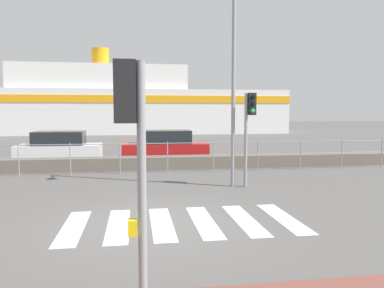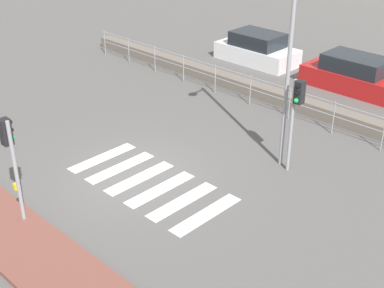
% 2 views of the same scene
% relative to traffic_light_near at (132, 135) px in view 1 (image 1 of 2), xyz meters
% --- Properties ---
extents(ground_plane, '(160.00, 160.00, 0.00)m').
position_rel_traffic_light_near_xyz_m(ground_plane, '(0.35, 3.54, -2.10)').
color(ground_plane, '#565451').
extents(crosswalk, '(4.95, 2.40, 0.01)m').
position_rel_traffic_light_near_xyz_m(crosswalk, '(1.02, 3.54, -2.09)').
color(crosswalk, silver).
rests_on(crosswalk, ground_plane).
extents(seawall, '(22.17, 0.55, 0.51)m').
position_rel_traffic_light_near_xyz_m(seawall, '(0.35, 11.03, -1.84)').
color(seawall, '#6B6056').
rests_on(seawall, ground_plane).
extents(harbor_fence, '(19.99, 0.04, 1.20)m').
position_rel_traffic_light_near_xyz_m(harbor_fence, '(0.35, 10.15, -1.31)').
color(harbor_fence, gray).
rests_on(harbor_fence, ground_plane).
extents(traffic_light_near, '(0.34, 0.32, 2.90)m').
position_rel_traffic_light_near_xyz_m(traffic_light_near, '(0.00, 0.00, 0.00)').
color(traffic_light_near, gray).
rests_on(traffic_light_near, ground_plane).
extents(traffic_light_far, '(0.34, 0.32, 2.93)m').
position_rel_traffic_light_near_xyz_m(traffic_light_far, '(3.53, 6.99, 0.05)').
color(traffic_light_far, gray).
rests_on(traffic_light_far, ground_plane).
extents(streetlamp, '(0.32, 0.93, 6.90)m').
position_rel_traffic_light_near_xyz_m(streetlamp, '(3.06, 7.02, 2.09)').
color(streetlamp, gray).
rests_on(streetlamp, ground_plane).
extents(ferry_boat, '(32.25, 6.07, 9.05)m').
position_rel_traffic_light_near_xyz_m(ferry_boat, '(-0.43, 37.16, 0.98)').
color(ferry_boat, white).
rests_on(ferry_boat, ground_plane).
extents(parked_car_white, '(3.85, 1.82, 1.42)m').
position_rel_traffic_light_near_xyz_m(parked_car_white, '(-3.55, 14.43, -1.49)').
color(parked_car_white, silver).
rests_on(parked_car_white, ground_plane).
extents(parked_car_red, '(4.20, 1.80, 1.43)m').
position_rel_traffic_light_near_xyz_m(parked_car_red, '(1.50, 14.43, -1.49)').
color(parked_car_red, '#B21919').
rests_on(parked_car_red, ground_plane).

